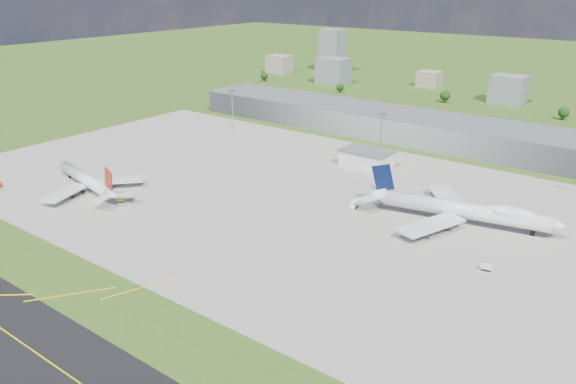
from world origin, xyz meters
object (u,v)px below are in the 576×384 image
Objects in this scene: van_white_near at (354,204)px; van_white_far at (487,268)px; airliner_red_twin at (87,181)px; tug_yellow at (121,201)px; airliner_blue_quad at (464,210)px.

van_white_far is at bearing -118.56° from van_white_near.
van_white_far is (177.96, 36.23, -3.58)m from airliner_red_twin.
tug_yellow is at bearing 113.36° from van_white_near.
tug_yellow is (24.94, -0.54, -3.86)m from airliner_red_twin.
airliner_red_twin is 14.38× the size of van_white_far.
airliner_blue_quad is 40.14m from van_white_far.
airliner_red_twin is 181.65m from van_white_far.
airliner_red_twin is 10.67× the size of van_white_near.
van_white_near is 69.26m from van_white_far.
airliner_red_twin reaches higher than tug_yellow.
van_white_near is 1.35× the size of van_white_far.
airliner_red_twin is at bearing 106.84° from van_white_near.
airliner_blue_quad is 22.69× the size of tug_yellow.
tug_yellow is at bearing -169.27° from airliner_red_twin.
van_white_far is (153.02, 36.78, 0.28)m from tug_yellow.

